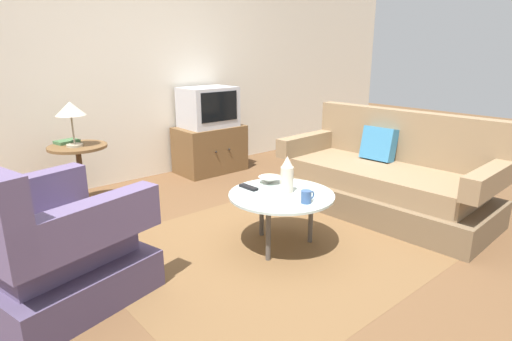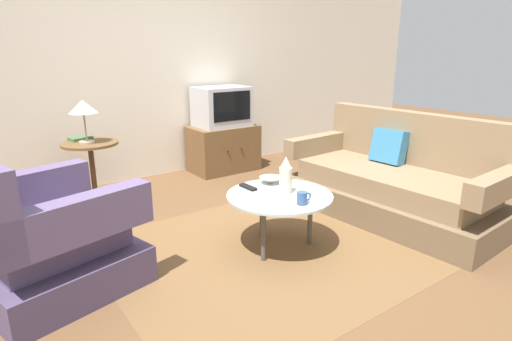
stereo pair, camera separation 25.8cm
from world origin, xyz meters
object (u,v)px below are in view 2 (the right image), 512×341
(side_table, at_px, (92,159))
(table_lamp, at_px, (83,108))
(vase, at_px, (286,176))
(mug, at_px, (302,198))
(couch, at_px, (395,183))
(television, at_px, (222,107))
(armchair, at_px, (44,242))
(tv_stand, at_px, (223,148))
(bowl, at_px, (271,180))
(tv_remote_dark, at_px, (248,187))
(book, at_px, (81,138))
(coffee_table, at_px, (279,199))

(side_table, relative_size, table_lamp, 1.48)
(vase, height_order, mug, vase)
(couch, distance_m, table_lamp, 2.91)
(television, bearing_deg, side_table, -172.21)
(armchair, xyz_separation_m, side_table, (0.68, 1.42, 0.12))
(tv_stand, xyz_separation_m, bowl, (-0.66, -1.78, 0.17))
(bowl, bearing_deg, tv_remote_dark, 179.78)
(armchair, distance_m, table_lamp, 1.65)
(book, bearing_deg, tv_stand, -10.81)
(tv_stand, xyz_separation_m, vase, (-0.71, -2.02, 0.28))
(coffee_table, bearing_deg, side_table, 114.78)
(table_lamp, distance_m, mug, 2.27)
(table_lamp, bearing_deg, coffee_table, -64.15)
(table_lamp, height_order, bowl, table_lamp)
(bowl, bearing_deg, side_table, 121.04)
(side_table, distance_m, table_lamp, 0.49)
(tv_stand, relative_size, book, 3.54)
(tv_remote_dark, bearing_deg, tv_stand, 151.34)
(tv_stand, bearing_deg, mug, -108.61)
(couch, height_order, table_lamp, table_lamp)
(mug, bearing_deg, book, 111.50)
(side_table, height_order, television, television)
(couch, xyz_separation_m, tv_remote_dark, (-1.36, 0.34, 0.14))
(tv_stand, distance_m, television, 0.51)
(couch, relative_size, television, 3.12)
(coffee_table, distance_m, bowl, 0.27)
(table_lamp, bearing_deg, tv_stand, 8.17)
(bowl, xyz_separation_m, tv_remote_dark, (-0.22, 0.00, -0.02))
(coffee_table, distance_m, mug, 0.26)
(television, height_order, table_lamp, television)
(armchair, distance_m, mug, 1.66)
(coffee_table, relative_size, book, 3.49)
(television, height_order, book, television)
(side_table, bearing_deg, television, 7.79)
(couch, distance_m, book, 2.99)
(coffee_table, bearing_deg, tv_remote_dark, 113.95)
(couch, bearing_deg, mug, 93.86)
(armchair, xyz_separation_m, mug, (1.52, -0.65, 0.15))
(television, bearing_deg, armchair, -144.37)
(mug, relative_size, bowl, 0.67)
(couch, bearing_deg, side_table, 44.39)
(armchair, xyz_separation_m, vase, (1.58, -0.39, 0.24))
(armchair, height_order, mug, armchair)
(side_table, relative_size, television, 0.97)
(television, bearing_deg, tv_remote_dark, -116.02)
(armchair, distance_m, side_table, 1.58)
(couch, relative_size, table_lamp, 4.77)
(side_table, bearing_deg, tv_remote_dark, -65.10)
(side_table, xyz_separation_m, mug, (0.84, -2.07, 0.04))
(coffee_table, height_order, side_table, side_table)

